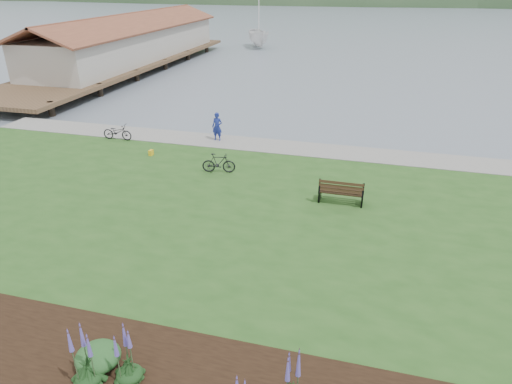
# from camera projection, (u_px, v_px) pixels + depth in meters

# --- Properties ---
(ground) EXTENTS (600.00, 600.00, 0.00)m
(ground) POSITION_uv_depth(u_px,v_px,m) (237.00, 210.00, 18.95)
(ground) COLOR slate
(ground) RESTS_ON ground
(lawn) EXTENTS (34.00, 20.00, 0.40)m
(lawn) POSITION_uv_depth(u_px,v_px,m) (221.00, 229.00, 17.12)
(lawn) COLOR #244E1B
(lawn) RESTS_ON ground
(shoreline_path) EXTENTS (34.00, 2.20, 0.03)m
(shoreline_path) POSITION_uv_depth(u_px,v_px,m) (274.00, 146.00, 24.79)
(shoreline_path) COLOR gray
(shoreline_path) RESTS_ON lawn
(far_hillside) EXTENTS (580.00, 80.00, 38.00)m
(far_hillside) POSITION_uv_depth(u_px,v_px,m) (433.00, 3.00, 162.32)
(far_hillside) COLOR #2B4C2A
(far_hillside) RESTS_ON ground
(pier_pavilion) EXTENTS (8.00, 36.00, 5.40)m
(pier_pavilion) POSITION_uv_depth(u_px,v_px,m) (130.00, 42.00, 46.53)
(pier_pavilion) COLOR #4C3826
(pier_pavilion) RESTS_ON ground
(park_bench) EXTENTS (1.79, 0.73, 1.10)m
(park_bench) POSITION_uv_depth(u_px,v_px,m) (341.00, 191.00, 18.35)
(park_bench) COLOR black
(park_bench) RESTS_ON lawn
(person) EXTENTS (0.71, 0.51, 1.87)m
(person) POSITION_uv_depth(u_px,v_px,m) (217.00, 124.00, 25.28)
(person) COLOR navy
(person) RESTS_ON lawn
(bicycle_a) EXTENTS (0.65, 1.73, 0.90)m
(bicycle_a) POSITION_uv_depth(u_px,v_px,m) (117.00, 132.00, 25.63)
(bicycle_a) COLOR black
(bicycle_a) RESTS_ON lawn
(bicycle_b) EXTENTS (0.75, 1.62, 0.94)m
(bicycle_b) POSITION_uv_depth(u_px,v_px,m) (219.00, 163.00, 21.33)
(bicycle_b) COLOR black
(bicycle_b) RESTS_ON lawn
(sailboat) EXTENTS (14.18, 14.27, 27.87)m
(sailboat) POSITION_uv_depth(u_px,v_px,m) (259.00, 48.00, 61.30)
(sailboat) COLOR silver
(sailboat) RESTS_ON ground
(pannier) EXTENTS (0.19, 0.28, 0.28)m
(pannier) POSITION_uv_depth(u_px,v_px,m) (151.00, 153.00, 23.52)
(pannier) COLOR yellow
(pannier) RESTS_ON lawn
(echium_4) EXTENTS (0.62, 0.62, 1.78)m
(echium_4) POSITION_uv_depth(u_px,v_px,m) (127.00, 358.00, 10.18)
(echium_4) COLOR #123313
(echium_4) RESTS_ON garden_bed
(echium_5) EXTENTS (0.62, 0.62, 1.83)m
(echium_5) POSITION_uv_depth(u_px,v_px,m) (86.00, 360.00, 10.09)
(echium_5) COLOR #123313
(echium_5) RESTS_ON garden_bed
(shrub_0) EXTENTS (1.07, 1.07, 0.53)m
(shrub_0) POSITION_uv_depth(u_px,v_px,m) (98.00, 357.00, 10.72)
(shrub_0) COLOR #1E4C21
(shrub_0) RESTS_ON garden_bed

